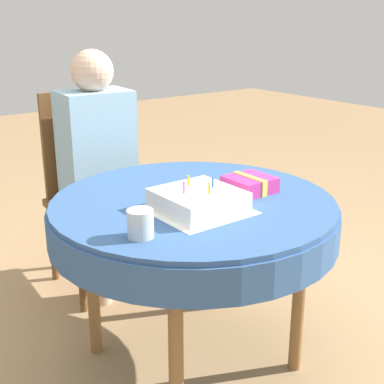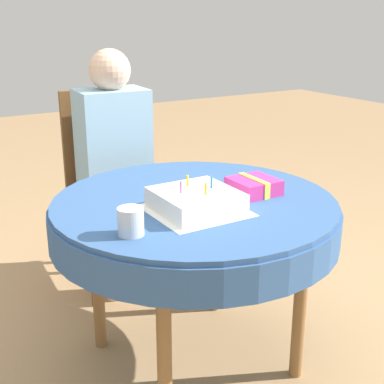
{
  "view_description": "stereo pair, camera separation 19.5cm",
  "coord_description": "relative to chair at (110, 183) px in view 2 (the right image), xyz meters",
  "views": [
    {
      "loc": [
        -1.15,
        -1.5,
        1.37
      ],
      "look_at": [
        -0.03,
        -0.03,
        0.75
      ],
      "focal_mm": 50.0,
      "sensor_mm": 36.0,
      "label": 1
    },
    {
      "loc": [
        -0.98,
        -1.61,
        1.37
      ],
      "look_at": [
        -0.03,
        -0.03,
        0.75
      ],
      "focal_mm": 50.0,
      "sensor_mm": 36.0,
      "label": 2
    }
  ],
  "objects": [
    {
      "name": "ground_plane",
      "position": [
        -0.02,
        -0.89,
        -0.53
      ],
      "size": [
        12.0,
        12.0,
        0.0
      ],
      "primitive_type": "plane",
      "color": "#A37F56"
    },
    {
      "name": "dining_table",
      "position": [
        -0.02,
        -0.89,
        0.1
      ],
      "size": [
        1.09,
        1.09,
        0.71
      ],
      "color": "#335689",
      "rests_on": "ground_plane"
    },
    {
      "name": "chair",
      "position": [
        0.0,
        0.0,
        0.0
      ],
      "size": [
        0.48,
        0.48,
        1.0
      ],
      "rotation": [
        0.0,
        0.0,
        -0.07
      ],
      "color": "brown",
      "rests_on": "ground_plane"
    },
    {
      "name": "person",
      "position": [
        -0.01,
        -0.11,
        0.2
      ],
      "size": [
        0.35,
        0.35,
        1.21
      ],
      "rotation": [
        0.0,
        0.0,
        -0.07
      ],
      "color": "#DBB293",
      "rests_on": "ground_plane"
    },
    {
      "name": "napkin",
      "position": [
        -0.08,
        -1.0,
        0.18
      ],
      "size": [
        0.32,
        0.32,
        0.0
      ],
      "color": "white",
      "rests_on": "dining_table"
    },
    {
      "name": "birthday_cake",
      "position": [
        -0.08,
        -1.0,
        0.22
      ],
      "size": [
        0.27,
        0.27,
        0.11
      ],
      "color": "white",
      "rests_on": "dining_table"
    },
    {
      "name": "drinking_glass",
      "position": [
        -0.37,
        -1.07,
        0.23
      ],
      "size": [
        0.08,
        0.08,
        0.09
      ],
      "color": "silver",
      "rests_on": "dining_table"
    },
    {
      "name": "gift_box",
      "position": [
        0.21,
        -0.95,
        0.21
      ],
      "size": [
        0.17,
        0.17,
        0.06
      ],
      "color": "#D13384",
      "rests_on": "dining_table"
    }
  ]
}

